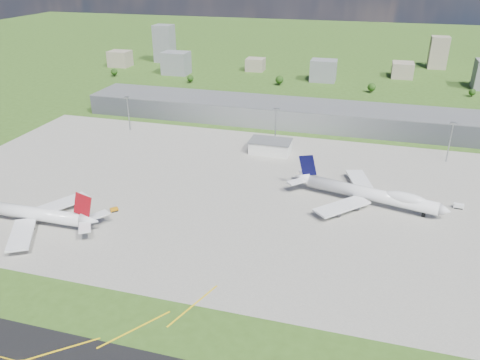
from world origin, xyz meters
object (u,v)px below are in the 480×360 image
(airliner_blue_quad, at_px, (370,194))
(van_white_far, at_px, (459,206))
(airliner_red_twin, at_px, (31,214))
(tug_yellow, at_px, (114,210))
(van_white_near, at_px, (324,213))

(airliner_blue_quad, height_order, van_white_far, airliner_blue_quad)
(airliner_red_twin, height_order, tug_yellow, airliner_red_twin)
(airliner_blue_quad, relative_size, van_white_near, 17.20)
(airliner_red_twin, xyz_separation_m, tug_yellow, (31.76, 21.23, -4.50))
(van_white_far, bearing_deg, airliner_red_twin, -155.67)
(tug_yellow, xyz_separation_m, van_white_far, (167.94, 50.48, 0.30))
(airliner_red_twin, xyz_separation_m, airliner_blue_quad, (155.63, 64.05, 0.41))
(airliner_red_twin, relative_size, van_white_near, 16.03)
(airliner_red_twin, xyz_separation_m, van_white_far, (199.70, 71.71, -4.20))
(airliner_red_twin, distance_m, airliner_blue_quad, 168.29)
(van_white_near, distance_m, van_white_far, 70.56)
(airliner_blue_quad, height_order, tug_yellow, airliner_blue_quad)
(airliner_red_twin, bearing_deg, tug_yellow, -146.67)
(van_white_near, xyz_separation_m, van_white_far, (65.59, 26.03, 0.09))
(airliner_blue_quad, relative_size, tug_yellow, 18.67)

